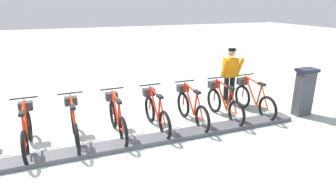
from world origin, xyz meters
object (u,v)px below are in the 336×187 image
(bike_docked_1, at_px, (223,102))
(worker_near_rack, at_px, (230,74))
(bike_docked_2, at_px, (191,107))
(bike_docked_0, at_px, (253,98))
(bike_docked_3, at_px, (156,112))
(bike_docked_5, at_px, (74,123))
(bike_docked_4, at_px, (117,117))
(payment_kiosk, at_px, (304,91))
(bike_docked_6, at_px, (27,130))

(bike_docked_1, bearing_deg, worker_near_rack, -39.81)
(bike_docked_2, bearing_deg, bike_docked_1, -90.00)
(bike_docked_2, bearing_deg, bike_docked_0, -90.00)
(bike_docked_2, xyz_separation_m, bike_docked_3, (0.00, 0.93, 0.00))
(bike_docked_1, bearing_deg, bike_docked_5, 90.00)
(bike_docked_4, bearing_deg, bike_docked_0, -90.00)
(bike_docked_3, xyz_separation_m, bike_docked_4, (0.00, 0.93, 0.00))
(payment_kiosk, distance_m, bike_docked_1, 2.21)
(worker_near_rack, bearing_deg, bike_docked_1, 140.19)
(bike_docked_0, xyz_separation_m, bike_docked_3, (0.00, 2.79, 0.00))
(bike_docked_1, xyz_separation_m, bike_docked_5, (0.00, 3.72, 0.00))
(bike_docked_2, bearing_deg, bike_docked_5, 90.00)
(bike_docked_0, height_order, bike_docked_3, same)
(bike_docked_2, bearing_deg, payment_kiosk, -100.61)
(bike_docked_0, bearing_deg, bike_docked_3, 90.00)
(bike_docked_6, bearing_deg, bike_docked_0, -90.00)
(payment_kiosk, relative_size, bike_docked_4, 0.74)
(bike_docked_6, bearing_deg, worker_near_rack, -80.15)
(bike_docked_4, bearing_deg, bike_docked_3, -90.00)
(bike_docked_2, xyz_separation_m, bike_docked_6, (0.00, 3.72, 0.00))
(payment_kiosk, xyz_separation_m, bike_docked_6, (0.57, 6.77, -0.24))
(bike_docked_2, xyz_separation_m, bike_docked_5, (0.00, 2.79, 0.00))
(bike_docked_2, distance_m, bike_docked_6, 3.72)
(bike_docked_1, relative_size, bike_docked_5, 1.00)
(worker_near_rack, bearing_deg, bike_docked_4, 104.79)
(payment_kiosk, height_order, bike_docked_3, payment_kiosk)
(bike_docked_6, bearing_deg, bike_docked_4, -90.00)
(bike_docked_0, distance_m, bike_docked_5, 4.65)
(payment_kiosk, bearing_deg, bike_docked_6, 85.18)
(bike_docked_4, relative_size, worker_near_rack, 1.04)
(bike_docked_2, relative_size, bike_docked_4, 1.00)
(bike_docked_6, relative_size, worker_near_rack, 1.04)
(bike_docked_0, height_order, bike_docked_2, same)
(bike_docked_0, relative_size, bike_docked_3, 1.00)
(bike_docked_0, xyz_separation_m, bike_docked_4, (0.00, 3.72, 0.00))
(bike_docked_1, distance_m, bike_docked_6, 4.65)
(bike_docked_4, height_order, bike_docked_6, same)
(bike_docked_4, bearing_deg, payment_kiosk, -96.64)
(bike_docked_3, bearing_deg, bike_docked_0, -90.00)
(bike_docked_1, distance_m, bike_docked_4, 2.79)
(payment_kiosk, distance_m, bike_docked_6, 6.80)
(payment_kiosk, height_order, bike_docked_0, payment_kiosk)
(payment_kiosk, height_order, bike_docked_2, payment_kiosk)
(bike_docked_1, relative_size, bike_docked_4, 1.00)
(worker_near_rack, bearing_deg, payment_kiosk, -138.70)
(bike_docked_4, bearing_deg, bike_docked_6, 90.00)
(bike_docked_4, distance_m, bike_docked_5, 0.93)
(bike_docked_3, distance_m, bike_docked_6, 2.79)
(worker_near_rack, bearing_deg, bike_docked_2, 118.81)
(bike_docked_3, height_order, bike_docked_5, same)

